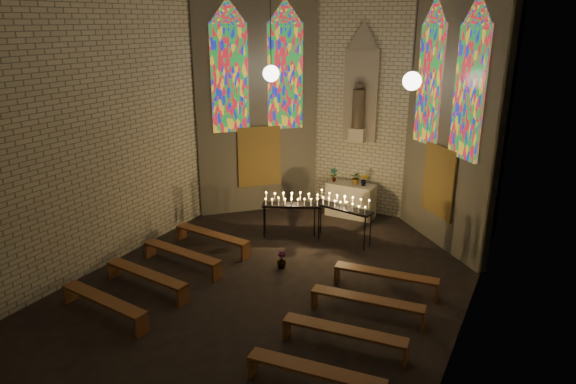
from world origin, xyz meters
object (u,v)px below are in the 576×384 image
object	(u,v)px
votive_stand_left	(292,202)
altar	(351,200)
votive_stand_right	(343,205)
aisle_flower_pot	(282,260)

from	to	relation	value
votive_stand_left	altar	bearing A→B (deg)	43.59
altar	votive_stand_right	bearing A→B (deg)	-75.84
altar	votive_stand_right	size ratio (longest dim) A/B	0.84
votive_stand_left	votive_stand_right	size ratio (longest dim) A/B	0.94
altar	votive_stand_left	bearing A→B (deg)	-111.47
aisle_flower_pot	votive_stand_left	xyz separation A→B (m)	(-0.65, 1.76, 0.78)
aisle_flower_pot	votive_stand_right	bearing A→B (deg)	72.02
votive_stand_left	votive_stand_right	xyz separation A→B (m)	(1.32, 0.32, 0.04)
votive_stand_left	votive_stand_right	distance (m)	1.36
altar	aisle_flower_pot	world-z (taller)	altar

